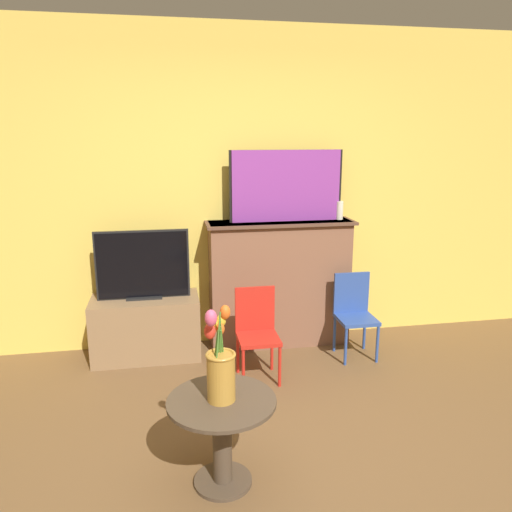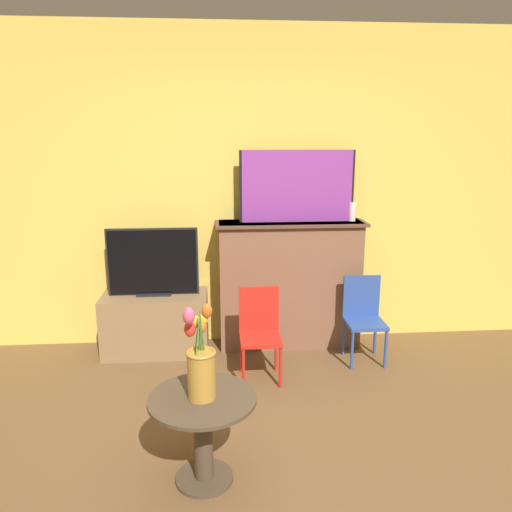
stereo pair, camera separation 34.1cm
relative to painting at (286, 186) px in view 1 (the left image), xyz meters
name	(u,v)px [view 1 (the left image)]	position (x,y,z in m)	size (l,w,h in m)	color
ground_plane	(302,498)	(-0.38, -1.95, -1.40)	(14.00, 14.00, 0.00)	brown
wall_back	(239,190)	(-0.38, 0.18, -0.05)	(8.00, 0.06, 2.70)	#EAC651
fireplace_mantel	(280,282)	(-0.05, -0.01, -0.83)	(1.27, 0.34, 1.10)	brown
painting	(286,186)	(0.00, 0.00, 0.00)	(0.96, 0.03, 0.59)	black
mantel_candle	(339,210)	(0.47, -0.01, -0.22)	(0.06, 0.06, 0.16)	silver
tv_stand	(146,327)	(-1.20, -0.08, -1.14)	(0.88, 0.42, 0.51)	olive
tv_monitor	(143,266)	(-1.20, -0.08, -0.61)	(0.75, 0.12, 0.56)	black
chair_red	(257,328)	(-0.36, -0.60, -1.01)	(0.31, 0.31, 0.69)	red
chair_blue	(354,310)	(0.51, -0.35, -1.01)	(0.31, 0.31, 0.69)	#2D4C99
side_table	(222,429)	(-0.76, -1.76, -1.08)	(0.57, 0.57, 0.49)	#4C3D2D
vase_tulips	(220,365)	(-0.77, -1.76, -0.72)	(0.16, 0.21, 0.52)	#B78433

